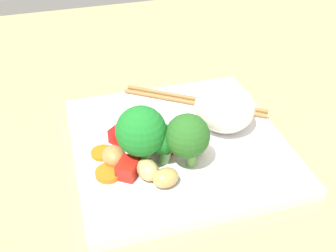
% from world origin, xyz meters
% --- Properties ---
extents(ground_plane, '(1.10, 1.10, 0.02)m').
position_xyz_m(ground_plane, '(0.00, 0.00, -0.01)').
color(ground_plane, tan).
extents(square_plate, '(0.27, 0.27, 0.01)m').
position_xyz_m(square_plate, '(0.00, 0.00, 0.01)').
color(square_plate, white).
rests_on(square_plate, ground_plane).
extents(rice_mound, '(0.11, 0.11, 0.06)m').
position_xyz_m(rice_mound, '(-0.07, -0.01, 0.05)').
color(rice_mound, white).
rests_on(rice_mound, square_plate).
extents(broccoli_floret_0, '(0.06, 0.06, 0.08)m').
position_xyz_m(broccoli_floret_0, '(0.06, 0.03, 0.06)').
color(broccoli_floret_0, '#81B65D').
rests_on(broccoli_floret_0, square_plate).
extents(broccoli_floret_1, '(0.04, 0.04, 0.05)m').
position_xyz_m(broccoli_floret_1, '(0.03, 0.03, 0.05)').
color(broccoli_floret_1, '#75B05F').
rests_on(broccoli_floret_1, square_plate).
extents(broccoli_floret_2, '(0.05, 0.05, 0.07)m').
position_xyz_m(broccoli_floret_2, '(0.01, 0.05, 0.06)').
color(broccoli_floret_2, '#70B150').
rests_on(broccoli_floret_2, square_plate).
extents(carrot_slice_0, '(0.02, 0.02, 0.01)m').
position_xyz_m(carrot_slice_0, '(0.06, -0.00, 0.02)').
color(carrot_slice_0, orange).
rests_on(carrot_slice_0, square_plate).
extents(carrot_slice_1, '(0.04, 0.04, 0.01)m').
position_xyz_m(carrot_slice_1, '(0.10, 0.04, 0.02)').
color(carrot_slice_1, orange).
rests_on(carrot_slice_1, square_plate).
extents(carrot_slice_2, '(0.03, 0.03, 0.00)m').
position_xyz_m(carrot_slice_2, '(0.10, 0.00, 0.02)').
color(carrot_slice_2, orange).
rests_on(carrot_slice_2, square_plate).
extents(carrot_slice_3, '(0.03, 0.03, 0.00)m').
position_xyz_m(carrot_slice_3, '(0.01, -0.01, 0.02)').
color(carrot_slice_3, orange).
rests_on(carrot_slice_3, square_plate).
extents(carrot_slice_4, '(0.04, 0.04, 0.01)m').
position_xyz_m(carrot_slice_4, '(0.05, -0.04, 0.02)').
color(carrot_slice_4, orange).
rests_on(carrot_slice_4, square_plate).
extents(pepper_chunk_0, '(0.03, 0.03, 0.02)m').
position_xyz_m(pepper_chunk_0, '(0.02, 0.02, 0.02)').
color(pepper_chunk_0, red).
rests_on(pepper_chunk_0, square_plate).
extents(pepper_chunk_1, '(0.04, 0.04, 0.02)m').
position_xyz_m(pepper_chunk_1, '(0.07, -0.02, 0.02)').
color(pepper_chunk_1, red).
rests_on(pepper_chunk_1, square_plate).
extents(pepper_chunk_2, '(0.04, 0.04, 0.01)m').
position_xyz_m(pepper_chunk_2, '(0.04, -0.01, 0.02)').
color(pepper_chunk_2, red).
rests_on(pepper_chunk_2, square_plate).
extents(pepper_chunk_3, '(0.03, 0.03, 0.02)m').
position_xyz_m(pepper_chunk_3, '(0.08, 0.05, 0.02)').
color(pepper_chunk_3, red).
rests_on(pepper_chunk_3, square_plate).
extents(chicken_piece_0, '(0.03, 0.04, 0.02)m').
position_xyz_m(chicken_piece_0, '(0.09, 0.02, 0.03)').
color(chicken_piece_0, '#BD8446').
rests_on(chicken_piece_0, square_plate).
extents(chicken_piece_1, '(0.03, 0.03, 0.02)m').
position_xyz_m(chicken_piece_1, '(-0.01, 0.03, 0.02)').
color(chicken_piece_1, tan).
rests_on(chicken_piece_1, square_plate).
extents(chicken_piece_3, '(0.04, 0.03, 0.02)m').
position_xyz_m(chicken_piece_3, '(0.04, 0.07, 0.02)').
color(chicken_piece_3, tan).
rests_on(chicken_piece_3, square_plate).
extents(chicken_piece_4, '(0.03, 0.04, 0.02)m').
position_xyz_m(chicken_piece_4, '(0.06, 0.06, 0.03)').
color(chicken_piece_4, tan).
rests_on(chicken_piece_4, square_plate).
extents(chopstick_pair, '(0.19, 0.14, 0.01)m').
position_xyz_m(chopstick_pair, '(-0.05, -0.08, 0.02)').
color(chopstick_pair, '#A1703A').
rests_on(chopstick_pair, square_plate).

